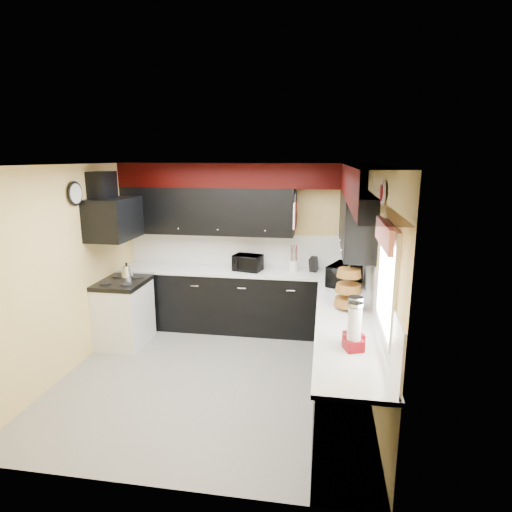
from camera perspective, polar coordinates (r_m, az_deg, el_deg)
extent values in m
plane|color=gray|center=(5.37, -5.46, -15.72)|extent=(3.60, 3.60, 0.00)
cube|color=#E0C666|center=(6.60, -1.79, 1.40)|extent=(3.60, 0.06, 2.50)
cube|color=#E0C666|center=(4.77, 15.64, -3.62)|extent=(0.06, 3.60, 2.50)
cube|color=#E0C666|center=(5.63, -23.80, -1.76)|extent=(0.06, 3.60, 2.50)
cube|color=white|center=(4.72, -6.12, 12.00)|extent=(3.60, 3.60, 0.06)
cube|color=black|center=(6.53, -2.24, -6.02)|extent=(3.60, 0.60, 0.90)
cube|color=black|center=(4.76, 11.75, -13.82)|extent=(0.60, 3.00, 0.90)
cube|color=white|center=(6.39, -2.28, -2.03)|extent=(3.62, 0.64, 0.04)
cube|color=white|center=(4.57, 12.02, -8.54)|extent=(0.64, 3.02, 0.04)
cube|color=white|center=(6.61, -1.80, 0.87)|extent=(3.60, 0.02, 0.50)
cube|color=white|center=(4.79, 15.48, -4.31)|extent=(0.02, 3.60, 0.50)
cube|color=black|center=(6.46, -6.50, 6.01)|extent=(2.60, 0.35, 0.70)
cube|color=black|center=(5.52, 13.18, 4.57)|extent=(0.35, 1.80, 0.70)
cube|color=black|center=(6.30, -2.17, 10.70)|extent=(3.60, 0.36, 0.35)
cube|color=black|center=(4.40, 14.40, 9.33)|extent=(0.36, 3.24, 0.35)
cube|color=white|center=(6.34, -17.16, -7.41)|extent=(0.60, 0.75, 0.86)
cube|color=black|center=(6.20, -17.44, -3.41)|extent=(0.62, 0.77, 0.06)
cube|color=black|center=(6.04, -18.43, 4.75)|extent=(0.50, 0.78, 0.55)
cube|color=black|center=(6.06, -19.82, 8.68)|extent=(0.24, 0.40, 0.40)
cube|color=red|center=(3.74, 16.70, 2.82)|extent=(0.04, 0.88, 0.20)
cube|color=white|center=(5.92, 5.20, 5.40)|extent=(0.03, 0.26, 0.35)
imported|color=black|center=(6.33, -1.12, -0.90)|extent=(0.47, 0.42, 0.23)
imported|color=black|center=(5.72, 11.72, -2.48)|extent=(0.50, 0.59, 0.28)
cylinder|color=white|center=(6.31, 5.05, -1.33)|extent=(0.15, 0.15, 0.16)
cube|color=black|center=(6.31, 7.68, -1.14)|extent=(0.13, 0.16, 0.22)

